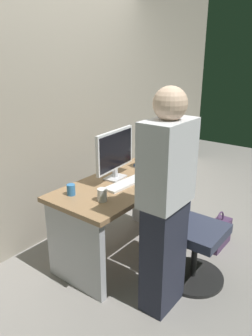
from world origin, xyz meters
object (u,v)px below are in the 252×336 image
cup_near_keyboard (102,195)px  book_stack (145,159)px  monitor (115,152)px  cell_phone (163,171)px  person_at_desk (166,204)px  mouse (145,175)px  desk (122,206)px  office_chair (190,232)px  cup_by_monitor (71,190)px  handbag (218,234)px  keyboard (125,184)px

cup_near_keyboard → book_stack: size_ratio=0.46×
monitor → cell_phone: (0.43, -0.25, -0.25)m
person_at_desk → mouse: (0.60, 0.59, -0.09)m
desk → monitor: 0.50m
office_chair → cup_by_monitor: (-0.53, 0.82, 0.35)m
mouse → handbag: (0.41, -0.62, -0.61)m
monitor → cup_near_keyboard: size_ratio=5.25×
office_chair → keyboard: bearing=98.6°
monitor → person_at_desk: bearing=-116.6°
handbag → office_chair: bearing=177.5°
desk → office_chair: bearing=-83.8°
office_chair → mouse: office_chair is taller
cup_near_keyboard → handbag: 1.37m
desk → person_at_desk: (-0.34, -0.66, 0.34)m
desk → cup_near_keyboard: size_ratio=12.90×
book_stack → cup_by_monitor: bearing=175.6°
monitor → book_stack: (0.46, -0.02, -0.17)m
office_chair → cup_near_keyboard: 0.80m
person_at_desk → cup_by_monitor: bearing=98.5°
desk → book_stack: size_ratio=5.95×
cup_by_monitor → person_at_desk: bearing=-81.5°
office_chair → cup_by_monitor: 1.04m
monitor → cup_near_keyboard: monitor is taller
office_chair → mouse: 0.70m
office_chair → handbag: size_ratio=2.49×
cup_by_monitor → cell_phone: bearing=-17.9°
desk → book_stack: 0.60m
office_chair → handbag: (0.60, -0.03, -0.29)m
office_chair → cup_near_keyboard: (-0.46, 0.55, 0.35)m
desk → book_stack: bearing=9.7°
cup_by_monitor → handbag: size_ratio=0.24×
desk → handbag: size_ratio=3.51×
person_at_desk → book_stack: bearing=41.6°
cup_near_keyboard → cell_phone: cup_near_keyboard is taller
book_stack → desk: bearing=-170.3°
monitor → handbag: monitor is taller
mouse → cup_near_keyboard: (-0.65, -0.05, 0.03)m
keyboard → cup_by_monitor: size_ratio=4.70×
book_stack → mouse: bearing=-146.8°
cup_near_keyboard → book_stack: bearing=12.8°
keyboard → office_chair: bearing=-78.8°
monitor → cell_phone: size_ratio=3.75×
keyboard → mouse: bearing=-0.7°
keyboard → cell_phone: size_ratio=2.99×
keyboard → book_stack: 0.54m
monitor → keyboard: monitor is taller
desk → cup_near_keyboard: 0.50m
book_stack → handbag: 1.04m
keyboard → cup_near_keyboard: (-0.37, -0.06, 0.04)m
office_chair → cell_phone: 0.73m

